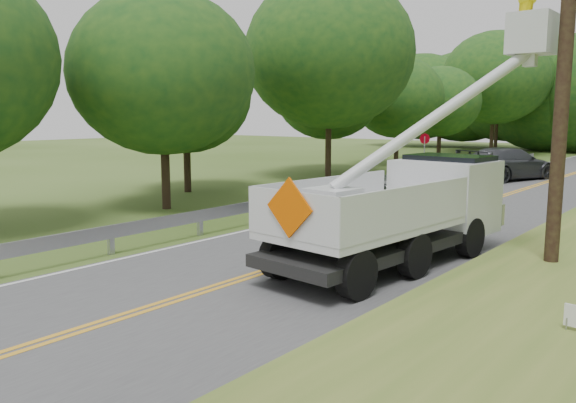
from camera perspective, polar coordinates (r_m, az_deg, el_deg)
The scene contains 8 objects.
ground at distance 9.87m, azimuth -23.04°, elevation -12.74°, with size 140.00×140.00×0.00m, color #395519.
road at distance 20.27m, azimuth 14.35°, elevation -1.55°, with size 7.20×96.00×0.03m.
guardrail at distance 22.88m, azimuth 6.18°, elevation 1.17°, with size 0.18×48.00×0.77m.
treeline_left at distance 39.71m, azimuth 11.36°, elevation 11.95°, with size 10.52×55.41×11.03m.
bucket_truck at distance 14.19m, azimuth 13.03°, elevation 0.57°, with size 4.34×7.14×6.80m.
suv_silver at distance 19.78m, azimuth 9.01°, elevation 0.56°, with size 2.46×5.33×1.48m, color #A2A6AA.
suv_darkgrey at distance 33.25m, azimuth 20.91°, elevation 3.52°, with size 2.43×5.99×1.74m, color #3D3F44.
stop_sign_permanent at distance 29.88m, azimuth 13.34°, elevation 4.94°, with size 0.55×0.06×2.58m.
Camera 1 is at (8.23, -4.20, 3.47)m, focal length 35.94 mm.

